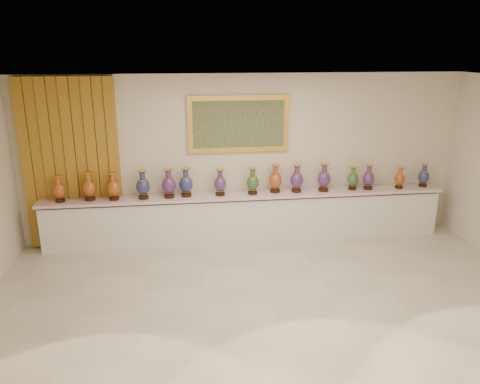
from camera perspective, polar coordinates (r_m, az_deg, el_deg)
The scene contains 19 objects.
ground at distance 6.75m, azimuth 3.75°, elevation -13.26°, with size 8.00×8.00×0.00m, color beige.
room at distance 8.45m, azimuth -16.82°, elevation 4.03°, with size 8.00×8.00×8.00m.
counter at distance 8.59m, azimuth 0.84°, elevation -3.12°, with size 7.28×0.48×0.90m.
vase_0 at distance 8.50m, azimuth -21.18°, elevation 0.21°, with size 0.26×0.26×0.46m.
vase_1 at distance 8.41m, azimuth -17.92°, elevation 0.51°, with size 0.27×0.27×0.50m.
vase_2 at distance 8.32m, azimuth -15.18°, elevation 0.51°, with size 0.27×0.27×0.48m.
vase_3 at distance 8.26m, azimuth -11.74°, elevation 0.73°, with size 0.31×0.31×0.51m.
vase_4 at distance 8.24m, azimuth -8.68°, elevation 0.89°, with size 0.25×0.25×0.52m.
vase_5 at distance 8.27m, azimuth -6.60°, elevation 1.03°, with size 0.30×0.30×0.52m.
vase_6 at distance 8.29m, azimuth -2.44°, elevation 1.04°, with size 0.27×0.27×0.48m.
vase_7 at distance 8.35m, azimuth 1.55°, elevation 1.18°, with size 0.25×0.25×0.48m.
vase_8 at distance 8.48m, azimuth 4.32°, elevation 1.49°, with size 0.28×0.28×0.51m.
vase_9 at distance 8.53m, azimuth 6.94°, elevation 1.50°, with size 0.25×0.25×0.51m.
vase_10 at distance 8.66m, azimuth 10.19°, elevation 1.61°, with size 0.26×0.26×0.52m.
vase_11 at distance 8.87m, azimuth 13.59°, elevation 1.53°, with size 0.23×0.23×0.44m.
vase_12 at distance 8.96m, azimuth 15.40°, elevation 1.64°, with size 0.24×0.24×0.47m.
vase_13 at distance 9.20m, azimuth 18.89°, elevation 1.54°, with size 0.23×0.23×0.40m.
vase_14 at distance 9.47m, azimuth 21.49°, elevation 1.78°, with size 0.21×0.21×0.44m.
label_card at distance 8.24m, azimuth -3.55°, elevation -0.62°, with size 0.10×0.06×0.00m, color white.
Camera 1 is at (-1.21, -5.70, 3.42)m, focal length 35.00 mm.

